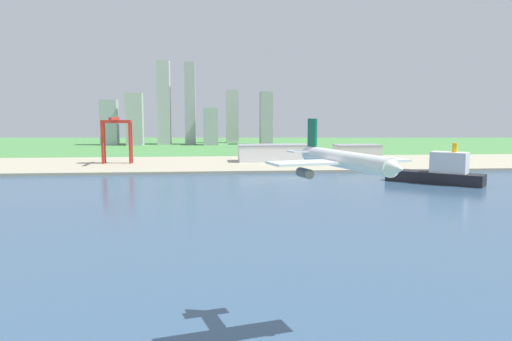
% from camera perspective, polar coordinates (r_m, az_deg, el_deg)
% --- Properties ---
extents(ground_plane, '(2400.00, 2400.00, 0.00)m').
position_cam_1_polar(ground_plane, '(292.61, 0.80, -3.25)').
color(ground_plane, '#4B8C47').
extents(water_bay, '(840.00, 360.00, 0.15)m').
position_cam_1_polar(water_bay, '(234.10, 2.33, -5.74)').
color(water_bay, '#385675').
rests_on(water_bay, ground).
extents(industrial_pier, '(840.00, 140.00, 2.50)m').
position_cam_1_polar(industrial_pier, '(480.15, -1.56, 0.76)').
color(industrial_pier, '#ACA58B').
rests_on(industrial_pier, ground).
extents(airplane_landing, '(31.61, 37.17, 11.79)m').
position_cam_1_polar(airplane_landing, '(105.58, 9.98, 1.15)').
color(airplane_landing, white).
extents(cargo_ship, '(61.21, 54.15, 28.90)m').
position_cam_1_polar(cargo_ship, '(376.88, 20.05, -0.17)').
color(cargo_ship, black).
rests_on(cargo_ship, water_bay).
extents(port_crane_red, '(27.40, 39.37, 43.13)m').
position_cam_1_polar(port_crane_red, '(486.55, -15.51, 4.42)').
color(port_crane_red, '#B72D23').
rests_on(port_crane_red, industrial_pier).
extents(warehouse_main, '(68.15, 29.33, 16.29)m').
position_cam_1_polar(warehouse_main, '(493.10, 1.91, 2.02)').
color(warehouse_main, white).
rests_on(warehouse_main, industrial_pier).
extents(warehouse_annex, '(42.93, 27.20, 16.37)m').
position_cam_1_polar(warehouse_annex, '(500.02, 11.32, 1.96)').
color(warehouse_annex, silver).
rests_on(warehouse_annex, industrial_pier).
extents(distant_skyline, '(263.60, 70.99, 129.31)m').
position_cam_1_polar(distant_skyline, '(797.26, -8.33, 6.37)').
color(distant_skyline, '#A5ABB2').
rests_on(distant_skyline, ground).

